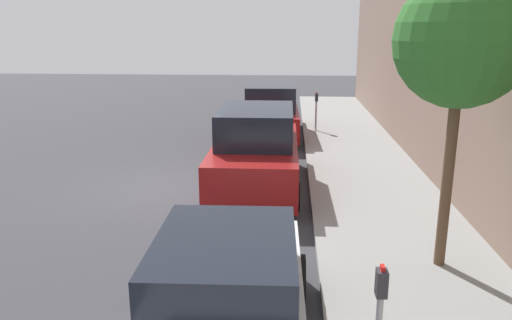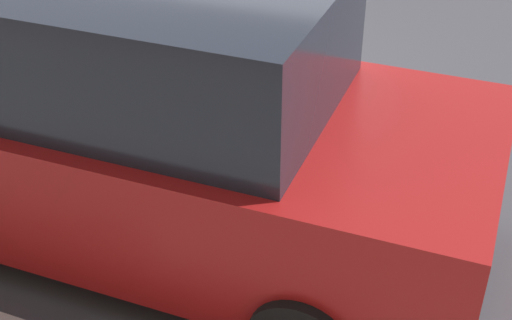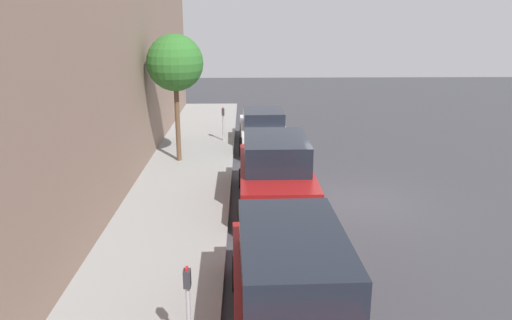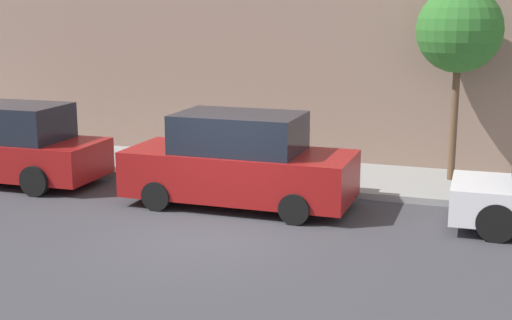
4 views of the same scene
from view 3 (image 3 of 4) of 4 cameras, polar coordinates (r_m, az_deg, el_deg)
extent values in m
plane|color=#38383D|center=(14.75, 10.76, -4.75)|extent=(60.00, 60.00, 0.00)
cube|color=gray|center=(14.54, -8.99, -4.67)|extent=(3.02, 32.00, 0.15)
cube|color=silver|center=(20.45, 0.81, 3.08)|extent=(1.92, 4.54, 0.68)
cube|color=black|center=(20.21, 0.83, 4.84)|extent=(1.64, 2.14, 0.64)
cylinder|color=black|center=(19.20, 3.50, 1.55)|extent=(0.22, 0.71, 0.71)
cylinder|color=black|center=(19.13, -1.58, 1.52)|extent=(0.22, 0.71, 0.71)
cylinder|color=black|center=(21.90, 2.90, 3.40)|extent=(0.22, 0.71, 0.71)
cylinder|color=black|center=(21.84, -1.56, 3.38)|extent=(0.22, 0.71, 0.71)
cube|color=maroon|center=(14.07, 2.22, -2.48)|extent=(1.99, 4.81, 0.96)
cube|color=black|center=(13.81, 2.26, 0.98)|extent=(1.74, 2.61, 0.80)
cylinder|color=black|center=(12.91, 6.75, -6.19)|extent=(0.22, 0.62, 0.62)
cylinder|color=black|center=(12.79, -1.58, -6.31)|extent=(0.22, 0.62, 0.62)
cylinder|color=black|center=(15.68, 5.27, -2.05)|extent=(0.22, 0.62, 0.62)
cylinder|color=black|center=(15.58, -1.55, -2.11)|extent=(0.22, 0.62, 0.62)
cube|color=maroon|center=(8.57, 4.09, -16.04)|extent=(2.04, 4.95, 0.84)
cube|color=black|center=(8.15, 4.21, -11.04)|extent=(1.76, 3.15, 0.84)
cylinder|color=black|center=(10.13, 8.45, -12.65)|extent=(0.22, 0.70, 0.70)
cylinder|color=black|center=(9.99, -2.05, -12.89)|extent=(0.22, 0.70, 0.70)
cylinder|color=#ADADB2|center=(20.90, -3.76, 3.69)|extent=(0.07, 0.07, 1.07)
cube|color=#2D2D33|center=(20.77, -3.79, 5.52)|extent=(0.11, 0.15, 0.28)
cube|color=red|center=(20.74, -3.80, 5.96)|extent=(0.04, 0.09, 0.05)
cylinder|color=#ADADB2|center=(8.20, -7.69, -17.40)|extent=(0.07, 0.07, 1.08)
cube|color=#2D2D33|center=(7.84, -7.88, -13.26)|extent=(0.11, 0.15, 0.28)
cube|color=red|center=(7.76, -7.93, -12.20)|extent=(0.04, 0.09, 0.05)
cylinder|color=brown|center=(17.95, -8.96, 4.52)|extent=(0.17, 0.17, 2.96)
sphere|color=#2D6B28|center=(17.66, -9.25, 10.93)|extent=(1.96, 1.96, 1.96)
camera|label=1|loc=(24.98, -1.26, 13.05)|focal=35.00mm
camera|label=2|loc=(11.50, -15.84, 6.74)|focal=50.00mm
camera|label=4|loc=(23.55, 37.74, 10.37)|focal=50.00mm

